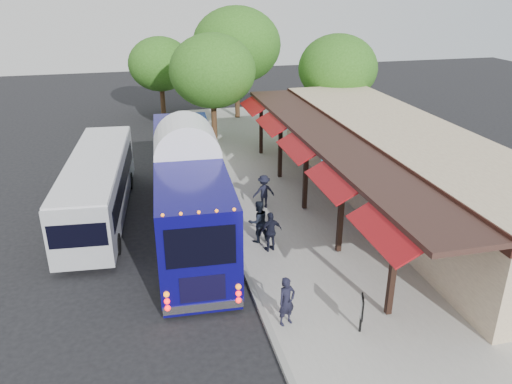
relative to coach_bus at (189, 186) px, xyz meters
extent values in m
plane|color=black|center=(1.45, -3.34, -2.07)|extent=(90.00, 90.00, 0.00)
cube|color=#9E9B93|center=(6.45, 0.66, -2.00)|extent=(10.00, 40.00, 0.15)
cube|color=gray|center=(1.50, 0.66, -2.00)|extent=(0.20, 40.00, 0.16)
cube|color=tan|center=(9.95, 0.66, -0.27)|extent=(5.00, 20.00, 3.60)
cube|color=black|center=(7.43, 0.66, 1.23)|extent=(0.06, 20.00, 0.60)
cube|color=#331E19|center=(6.35, 0.66, 1.33)|extent=(2.60, 20.00, 0.18)
cube|color=black|center=(5.23, -7.34, -0.27)|extent=(0.18, 0.18, 3.16)
cube|color=maroon|center=(4.80, -7.34, 1.08)|extent=(1.00, 3.20, 0.57)
cube|color=black|center=(5.23, -3.34, -0.27)|extent=(0.18, 0.18, 3.16)
cube|color=maroon|center=(4.80, -3.34, 1.08)|extent=(1.00, 3.20, 0.57)
cube|color=black|center=(5.23, 0.66, -0.27)|extent=(0.18, 0.18, 3.16)
cube|color=maroon|center=(4.80, 0.66, 1.08)|extent=(1.00, 3.20, 0.57)
cube|color=black|center=(5.23, 4.66, -0.27)|extent=(0.18, 0.18, 3.16)
cube|color=maroon|center=(4.80, 4.66, 1.08)|extent=(1.00, 3.20, 0.57)
cube|color=black|center=(5.23, 8.66, -0.27)|extent=(0.18, 0.18, 3.16)
cube|color=maroon|center=(4.80, 8.66, 1.08)|extent=(1.00, 3.20, 0.57)
sphere|color=#17657F|center=(5.65, -5.34, 0.81)|extent=(0.26, 0.26, 0.26)
sphere|color=#17657F|center=(5.65, -0.34, 0.81)|extent=(0.26, 0.26, 0.26)
sphere|color=#17657F|center=(5.65, 4.66, 0.81)|extent=(0.26, 0.26, 0.26)
cube|color=#0C085F|center=(0.00, 0.01, -0.05)|extent=(3.16, 12.10, 3.14)
cube|color=#0C085F|center=(0.00, 0.01, -1.77)|extent=(3.11, 11.97, 0.35)
ellipsoid|color=white|center=(0.00, 0.01, 1.50)|extent=(3.15, 11.86, 0.56)
cube|color=black|center=(0.00, -5.99, 0.48)|extent=(2.09, 0.14, 1.30)
cube|color=silver|center=(0.00, -5.92, -1.65)|extent=(2.50, 0.31, 0.28)
sphere|color=#FF0C0C|center=(-1.09, -6.01, -1.39)|extent=(0.18, 0.18, 0.18)
sphere|color=#FF0C0C|center=(1.09, -6.01, -1.39)|extent=(0.18, 0.18, 0.18)
cylinder|color=black|center=(-1.15, -4.54, -1.55)|extent=(0.35, 1.05, 1.04)
cylinder|color=black|center=(1.15, -4.54, -1.55)|extent=(0.35, 1.05, 1.04)
cylinder|color=black|center=(-1.15, 3.85, -1.55)|extent=(0.35, 1.05, 1.04)
cylinder|color=black|center=(1.15, 3.85, -1.55)|extent=(0.35, 1.05, 1.04)
cube|color=#999CA1|center=(-3.70, 2.40, -0.59)|extent=(3.05, 10.34, 2.35)
cube|color=black|center=(-4.82, 2.40, -0.39)|extent=(0.75, 8.63, 0.89)
cube|color=black|center=(-2.58, 2.40, -0.39)|extent=(0.75, 8.63, 0.89)
cube|color=silver|center=(-3.70, 2.40, 0.62)|extent=(2.99, 10.13, 0.09)
cylinder|color=black|center=(-4.72, -1.16, -1.65)|extent=(0.32, 0.87, 0.85)
cylinder|color=black|center=(-2.68, -1.16, -1.65)|extent=(0.32, 0.87, 0.85)
cylinder|color=black|center=(-4.72, 5.46, -1.65)|extent=(0.32, 0.87, 0.85)
cylinder|color=black|center=(-2.68, 5.46, -1.65)|extent=(0.32, 0.87, 0.85)
imported|color=black|center=(2.05, -6.99, -1.13)|extent=(0.67, 0.55, 1.58)
imported|color=black|center=(2.48, -1.76, -1.06)|extent=(0.95, 0.81, 1.72)
imported|color=black|center=(2.76, -2.58, -1.12)|extent=(1.00, 0.60, 1.60)
imported|color=black|center=(3.49, 1.30, -1.14)|extent=(1.04, 0.63, 1.56)
cube|color=black|center=(4.06, -7.87, -1.32)|extent=(0.08, 0.08, 1.19)
cube|color=black|center=(4.06, -7.87, -1.05)|extent=(0.23, 0.52, 0.65)
cube|color=white|center=(4.03, -7.87, -1.05)|extent=(0.17, 0.43, 0.54)
cylinder|color=#382314|center=(3.02, 12.19, -0.52)|extent=(0.36, 0.36, 3.10)
ellipsoid|color=#255515|center=(3.02, 12.19, 2.51)|extent=(5.36, 5.36, 4.56)
cylinder|color=#382314|center=(5.66, 17.59, -0.23)|extent=(0.36, 0.36, 3.69)
ellipsoid|color=#255515|center=(5.66, 17.59, 3.37)|extent=(6.37, 6.37, 5.41)
cylinder|color=#382314|center=(11.31, 12.23, -0.57)|extent=(0.36, 0.36, 2.99)
ellipsoid|color=#255515|center=(11.31, 12.23, 2.35)|extent=(5.17, 5.17, 4.40)
cylinder|color=#382314|center=(0.26, 19.60, -0.71)|extent=(0.36, 0.36, 2.71)
ellipsoid|color=#255515|center=(0.26, 19.60, 1.93)|extent=(4.68, 4.68, 3.98)
camera|label=1|loc=(-1.76, -18.77, 7.66)|focal=35.00mm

